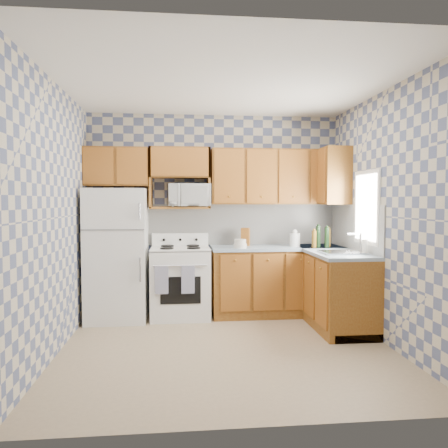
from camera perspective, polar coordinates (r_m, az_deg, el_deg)
The scene contains 30 objects.
floor at distance 4.70m, azimuth 0.34°, elevation -15.90°, with size 3.40×3.40×0.00m, color #8B765B.
back_wall at distance 6.04m, azimuth -1.30°, elevation 1.36°, with size 3.40×0.02×2.70m, color #4F597C.
right_wall at distance 4.93m, azimuth 20.39°, elevation 0.81°, with size 0.02×3.20×2.70m, color #4F597C.
backsplash_back at distance 6.08m, azimuth 2.47°, elevation -0.04°, with size 2.60×0.01×0.56m, color silver.
backsplash_right at distance 5.66m, azimuth 16.69°, elevation -0.39°, with size 0.01×1.60×0.56m, color silver.
refrigerator at distance 5.76m, azimuth -13.77°, elevation -3.88°, with size 0.75×0.70×1.68m, color white.
stove_body at distance 5.79m, azimuth -5.71°, elevation -7.68°, with size 0.76×0.65×0.90m, color white.
cooktop at distance 5.73m, azimuth -5.73°, elevation -3.20°, with size 0.76×0.65×0.03m, color silver.
backguard at distance 5.99m, azimuth -5.74°, elevation -2.02°, with size 0.76×0.08×0.17m, color white.
dish_towel_left at distance 5.44m, azimuth -8.16°, elevation -7.25°, with size 0.16×0.03×0.35m, color navy.
dish_towel_right at distance 5.44m, azimuth -4.72°, elevation -7.24°, with size 0.16×0.03×0.35m, color navy.
base_cabinets_back at distance 5.97m, azimuth 6.94°, elevation -7.47°, with size 1.75×0.60×0.88m, color #683310.
base_cabinets_right at distance 5.65m, azimuth 13.83°, elevation -8.13°, with size 0.60×1.60×0.88m, color #683310.
countertop_back at distance 5.89m, azimuth 6.98°, elevation -3.08°, with size 1.77×0.63×0.04m, color gray.
countertop_right at distance 5.58m, azimuth 13.84°, elevation -3.49°, with size 0.63×1.60×0.04m, color gray.
upper_cabinets_back at distance 6.01m, azimuth 6.74°, elevation 6.11°, with size 1.75×0.33×0.74m, color #683310.
upper_cabinets_fridge at distance 5.93m, azimuth -13.81°, elevation 7.25°, with size 0.82×0.33×0.50m, color #683310.
upper_cabinets_right at distance 6.03m, azimuth 13.76°, elevation 6.03°, with size 0.33×0.70×0.74m, color #683310.
microwave_shelf at distance 5.85m, azimuth -5.76°, elevation 2.13°, with size 0.80×0.33×0.03m, color #683310.
microwave at distance 5.85m, azimuth -4.64°, elevation 3.77°, with size 0.55×0.37×0.30m, color white.
sink at distance 5.25m, azimuth 15.19°, elevation -3.63°, with size 0.48×0.40×0.03m, color #B7B7BC.
window at distance 5.33m, azimuth 18.12°, elevation 2.07°, with size 0.02×0.66×0.86m, color silver.
bottle_0 at distance 5.82m, azimuth 12.19°, elevation -1.63°, with size 0.06×0.06×0.28m, color black.
bottle_1 at distance 5.80m, azimuth 13.29°, elevation -1.74°, with size 0.06×0.06×0.26m, color black.
bottle_2 at distance 5.90m, azimuth 13.45°, elevation -1.75°, with size 0.06×0.06×0.24m, color brown.
bottle_3 at distance 5.75m, azimuth 11.68°, elevation -1.96°, with size 0.06×0.06×0.22m, color brown.
knife_block at distance 5.91m, azimuth 2.82°, elevation -1.68°, with size 0.11×0.11×0.24m, color brown.
electric_kettle at distance 5.89m, azimuth 9.23°, elevation -2.06°, with size 0.14×0.14×0.17m, color white.
food_containers at distance 5.61m, azimuth 2.12°, elevation -2.58°, with size 0.17×0.17×0.11m, color beige, non-canonical shape.
soap_bottle at distance 5.18m, azimuth 17.94°, elevation -2.88°, with size 0.06×0.06×0.17m, color beige.
Camera 1 is at (-0.48, -4.42, 1.52)m, focal length 35.00 mm.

